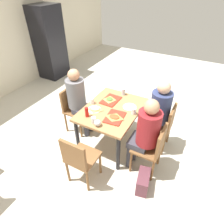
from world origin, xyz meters
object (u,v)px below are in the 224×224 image
person_in_brown_jacket (158,110)px  plastic_cup_b (134,111)px  soda_can (123,92)px  foil_bundle (98,123)px  paper_plate_center (94,110)px  person_far_side (78,97)px  plastic_cup_c (94,120)px  tray_red_near (115,117)px  drink_fridge (49,43)px  person_in_red (145,131)px  handbag (143,181)px  chair_near_right (164,124)px  paper_plate_near_edge (130,107)px  chair_far_side (73,107)px  pizza_slice_a (114,117)px  chair_near_left (153,147)px  main_table (112,113)px  condiment_bottle (87,112)px  chair_left_end (79,158)px  plastic_cup_a (92,101)px  tray_red_far (111,100)px  pizza_slice_b (109,99)px  pizza_slice_c (95,109)px

person_in_brown_jacket → plastic_cup_b: bearing=129.5°
soda_can → foil_bundle: (-0.96, -0.04, -0.01)m
paper_plate_center → plastic_cup_b: plastic_cup_b is taller
person_far_side → plastic_cup_c: 0.76m
person_far_side → plastic_cup_c: person_far_side is taller
tray_red_near → drink_fridge: (1.88, 3.00, 0.20)m
person_in_red → drink_fridge: size_ratio=0.67×
person_far_side → handbag: size_ratio=3.97×
chair_near_right → person_in_red: person_in_red is taller
paper_plate_near_edge → plastic_cup_c: bearing=154.0°
paper_plate_center → paper_plate_near_edge: bearing=-54.6°
paper_plate_near_edge → plastic_cup_c: plastic_cup_c is taller
chair_far_side → pizza_slice_a: size_ratio=3.60×
chair_near_left → foil_bundle: 0.87m
plastic_cup_b → person_in_red: bearing=-135.2°
main_table → chair_near_left: 0.87m
paper_plate_center → plastic_cup_b: size_ratio=2.20×
person_in_brown_jacket → person_far_side: bearing=101.8°
person_far_side → drink_fridge: drink_fridge is taller
person_in_brown_jacket → person_far_side: same height
chair_far_side → tray_red_near: 1.02m
plastic_cup_c → condiment_bottle: size_ratio=0.62×
main_table → chair_left_end: bearing=180.0°
pizza_slice_a → plastic_cup_a: plastic_cup_a is taller
paper_plate_center → tray_red_far: bearing=-16.4°
person_far_side → handbag: (-0.63, -1.51, -0.61)m
pizza_slice_a → plastic_cup_c: (-0.24, 0.22, 0.03)m
pizza_slice_b → paper_plate_near_edge: bearing=-93.1°
person_far_side → pizza_slice_a: size_ratio=5.31×
tray_red_near → drink_fridge: size_ratio=0.19×
tray_red_near → chair_far_side: bearing=78.5°
paper_plate_near_edge → pizza_slice_c: pizza_slice_c is taller
paper_plate_center → foil_bundle: bearing=-140.1°
person_in_red → tray_red_far: bearing=59.2°
main_table → pizza_slice_c: 0.29m
person_far_side → pizza_slice_c: 0.49m
chair_near_left → person_in_red: person_in_red is taller
tray_red_far → handbag: tray_red_far is taller
chair_left_end → handbag: chair_left_end is taller
condiment_bottle → person_far_side: bearing=50.0°
tray_red_far → pizza_slice_b: bearing=108.7°
person_far_side → tray_red_far: (0.20, -0.55, -0.01)m
person_far_side → foil_bundle: bearing=-124.5°
main_table → chair_left_end: size_ratio=1.31×
drink_fridge → main_table: bearing=-120.5°
chair_near_left → pizza_slice_c: chair_near_left is taller
chair_near_left → drink_fridge: bearing=61.8°
chair_near_left → pizza_slice_b: size_ratio=3.84×
pizza_slice_c → handbag: bearing=-114.0°
tray_red_far → drink_fridge: drink_fridge is taller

